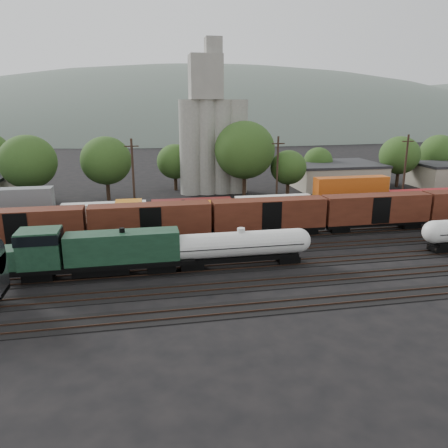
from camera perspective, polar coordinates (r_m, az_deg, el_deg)
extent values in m
plane|color=black|center=(52.72, 1.62, -3.65)|extent=(600.00, 600.00, 0.00)
cube|color=black|center=(39.32, 6.49, -10.62)|extent=(180.00, 3.20, 0.08)
cube|color=#382319|center=(38.67, 6.81, -10.97)|extent=(180.00, 0.08, 0.16)
cube|color=#382319|center=(39.90, 6.18, -10.08)|extent=(180.00, 0.08, 0.16)
cube|color=black|center=(43.67, 4.52, -7.81)|extent=(180.00, 3.20, 0.08)
cube|color=#382319|center=(43.00, 4.78, -8.09)|extent=(180.00, 0.08, 0.16)
cube|color=#382319|center=(44.27, 4.27, -7.36)|extent=(180.00, 0.08, 0.16)
cube|color=black|center=(48.14, 2.93, -5.52)|extent=(180.00, 3.20, 0.08)
cube|color=#382319|center=(47.46, 3.14, -5.73)|extent=(180.00, 0.08, 0.16)
cube|color=#382319|center=(48.76, 2.73, -5.13)|extent=(180.00, 0.08, 0.16)
cube|color=black|center=(52.71, 1.62, -3.61)|extent=(180.00, 3.20, 0.08)
cube|color=#382319|center=(52.02, 1.80, -3.78)|extent=(180.00, 0.08, 0.16)
cube|color=#382319|center=(53.35, 1.46, -3.28)|extent=(180.00, 0.08, 0.16)
cube|color=black|center=(57.35, 0.53, -2.01)|extent=(180.00, 3.20, 0.08)
cube|color=#382319|center=(56.66, 0.68, -2.14)|extent=(180.00, 0.08, 0.16)
cube|color=#382319|center=(58.00, 0.39, -1.72)|extent=(180.00, 0.08, 0.16)
cube|color=black|center=(62.05, -0.39, -0.65)|extent=(180.00, 3.20, 0.08)
cube|color=#382319|center=(61.35, -0.27, -0.76)|extent=(180.00, 0.08, 0.16)
cube|color=#382319|center=(62.70, -0.52, -0.40)|extent=(180.00, 0.08, 0.16)
cube|color=black|center=(66.79, -1.19, 0.52)|extent=(180.00, 3.20, 0.08)
cube|color=#382319|center=(66.09, -1.08, 0.43)|extent=(180.00, 0.08, 0.16)
cube|color=#382319|center=(67.45, -1.29, 0.74)|extent=(180.00, 0.08, 0.16)
cube|color=black|center=(46.57, -15.74, -5.02)|extent=(19.00, 3.24, 0.45)
cube|color=black|center=(46.75, -15.69, -5.59)|extent=(5.59, 2.46, 0.89)
cube|color=#173623|center=(45.85, -13.05, -2.86)|extent=(11.40, 2.68, 3.02)
cube|color=#173623|center=(46.79, -22.89, -2.91)|extent=(4.02, 3.24, 3.69)
cube|color=black|center=(46.46, -23.04, -1.53)|extent=(4.13, 3.35, 1.01)
cube|color=#173623|center=(47.68, -25.91, -3.99)|extent=(1.79, 2.68, 2.01)
cylinder|color=black|center=(45.37, -13.18, -0.85)|extent=(0.56, 0.56, 0.56)
cube|color=black|center=(47.77, -22.99, -6.11)|extent=(2.91, 2.23, 0.78)
cube|color=black|center=(46.66, -8.19, -5.49)|extent=(2.91, 2.23, 0.78)
cylinder|color=silver|center=(47.12, 2.22, -2.59)|extent=(13.08, 2.69, 2.69)
sphere|color=silver|center=(46.13, -5.73, -3.07)|extent=(2.69, 2.69, 2.69)
sphere|color=silver|center=(48.98, 9.70, -2.10)|extent=(2.69, 2.69, 2.69)
cylinder|color=silver|center=(46.67, 2.24, -0.81)|extent=(0.84, 0.84, 0.46)
cube|color=black|center=(47.12, 2.22, -2.59)|extent=(13.38, 2.82, 0.07)
cube|color=black|center=(47.60, 2.20, -4.30)|extent=(12.64, 2.04, 0.46)
cube|color=black|center=(46.93, -4.21, -5.35)|extent=(2.42, 1.86, 0.65)
cube|color=black|center=(49.23, 8.29, -4.46)|extent=(2.42, 1.86, 0.65)
sphere|color=silver|center=(57.02, 25.74, -0.94)|extent=(2.70, 2.70, 2.70)
cube|color=black|center=(58.28, 26.45, -2.80)|extent=(2.42, 1.86, 0.65)
cube|color=black|center=(60.84, -7.24, 0.10)|extent=(17.46, 2.81, 0.39)
cube|color=black|center=(60.95, -7.23, -0.30)|extent=(4.85, 2.13, 0.78)
cube|color=#C06B10|center=(60.62, -5.32, 1.57)|extent=(10.47, 2.33, 2.62)
cube|color=#C06B10|center=(60.30, -12.27, 1.49)|extent=(3.49, 2.81, 3.20)
cube|color=black|center=(60.07, -12.32, 2.43)|extent=(3.59, 2.91, 0.87)
cube|color=#C06B10|center=(60.59, -14.54, 0.70)|extent=(1.55, 2.33, 1.75)
cylinder|color=black|center=(60.29, -5.35, 2.91)|extent=(0.48, 0.48, 0.48)
cube|color=black|center=(60.93, -12.47, -0.74)|extent=(2.52, 1.94, 0.68)
cube|color=black|center=(61.59, -2.03, -0.20)|extent=(2.52, 1.94, 0.68)
cube|color=black|center=(57.75, -24.94, -2.17)|extent=(15.00, 2.60, 0.40)
cube|color=#471D11|center=(57.20, -25.18, -0.16)|extent=(15.00, 2.90, 3.80)
cube|color=black|center=(55.95, -9.49, -1.43)|extent=(15.00, 2.60, 0.40)
cube|color=#471D11|center=(55.38, -9.59, 0.65)|extent=(15.00, 2.90, 3.80)
cube|color=black|center=(58.32, 5.80, -0.60)|extent=(15.00, 2.60, 0.40)
cube|color=#471D11|center=(57.77, 5.86, 1.40)|extent=(15.00, 2.90, 3.80)
cube|color=black|center=(64.38, 19.04, 0.16)|extent=(15.00, 2.60, 0.40)
cube|color=#471D11|center=(63.89, 19.21, 1.97)|extent=(15.00, 2.90, 3.80)
cube|color=black|center=(66.67, -1.19, 0.90)|extent=(160.00, 2.60, 0.60)
cube|color=#535658|center=(67.82, -26.18, 0.94)|extent=(12.00, 2.40, 2.60)
cube|color=slate|center=(67.28, -26.44, 3.08)|extent=(12.00, 2.40, 2.60)
cube|color=silver|center=(65.58, -15.35, 1.54)|extent=(12.00, 2.40, 2.60)
cube|color=#571614|center=(65.80, -4.18, 2.10)|extent=(12.00, 2.40, 2.60)
cube|color=silver|center=(68.46, 6.52, 2.57)|extent=(12.00, 2.40, 2.60)
cube|color=#BB6213|center=(73.29, 16.13, 2.91)|extent=(12.00, 2.40, 2.60)
cube|color=#C45114|center=(72.79, 16.28, 4.91)|extent=(12.00, 2.40, 2.60)
cube|color=maroon|center=(79.89, 24.35, 3.14)|extent=(12.00, 2.40, 2.60)
cylinder|color=gray|center=(85.57, -4.35, 9.89)|extent=(4.40, 4.40, 18.00)
cylinder|color=gray|center=(85.98, -2.33, 9.94)|extent=(4.40, 4.40, 18.00)
cylinder|color=gray|center=(86.48, -0.34, 9.99)|extent=(4.40, 4.40, 18.00)
cylinder|color=gray|center=(87.09, 1.63, 10.02)|extent=(4.40, 4.40, 18.00)
cube|color=gray|center=(85.71, -2.43, 18.63)|extent=(6.00, 5.00, 8.00)
cube|color=gray|center=(86.37, -1.41, 21.94)|extent=(3.00, 3.00, 4.00)
cube|color=#9E937F|center=(96.97, 14.20, 6.12)|extent=(18.00, 14.00, 4.60)
cube|color=#232326|center=(96.61, 14.30, 7.62)|extent=(18.36, 14.28, 0.50)
cylinder|color=black|center=(82.82, -23.78, 3.36)|extent=(0.70, 0.70, 3.53)
ellipsoid|color=#2F4E1D|center=(81.91, -24.23, 7.41)|extent=(9.58, 9.58, 9.08)
cylinder|color=black|center=(83.23, -14.89, 4.16)|extent=(0.70, 0.70, 3.36)
ellipsoid|color=#2F4E1D|center=(82.36, -15.16, 8.00)|extent=(9.11, 9.11, 8.63)
cylinder|color=black|center=(90.57, -6.33, 5.26)|extent=(0.70, 0.70, 2.71)
ellipsoid|color=#2F4E1D|center=(89.88, -6.41, 8.12)|extent=(7.36, 7.36, 6.98)
cylinder|color=black|center=(82.78, 2.65, 4.87)|extent=(0.70, 0.70, 4.11)
ellipsoid|color=#2F4E1D|center=(81.79, 2.71, 9.63)|extent=(11.17, 11.17, 10.58)
cylinder|color=black|center=(85.41, 8.30, 4.51)|extent=(0.70, 0.70, 2.53)
ellipsoid|color=#2F4E1D|center=(84.71, 8.41, 7.33)|extent=(6.86, 6.86, 6.50)
cylinder|color=black|center=(99.26, 12.06, 5.80)|extent=(0.70, 0.70, 2.33)
ellipsoid|color=#2F4E1D|center=(98.71, 12.18, 8.03)|extent=(6.31, 6.31, 5.98)
cylinder|color=black|center=(100.99, 21.67, 5.42)|extent=(0.70, 0.70, 3.08)
ellipsoid|color=#2F4E1D|center=(100.31, 21.96, 8.33)|extent=(8.37, 8.37, 7.93)
cylinder|color=black|center=(112.57, 25.92, 5.88)|extent=(0.70, 0.70, 3.02)
ellipsoid|color=#2F4E1D|center=(111.98, 26.22, 8.43)|extent=(8.20, 8.20, 7.77)
cylinder|color=black|center=(71.48, -11.78, 6.08)|extent=(0.36, 0.36, 12.00)
cube|color=black|center=(70.89, -11.99, 9.91)|extent=(2.20, 0.18, 0.18)
cylinder|color=black|center=(75.09, 6.97, 6.73)|extent=(0.36, 0.36, 12.00)
cube|color=black|center=(74.52, 7.09, 10.38)|extent=(2.20, 0.18, 0.18)
cylinder|color=black|center=(85.55, 22.57, 6.73)|extent=(0.36, 0.36, 12.00)
cube|color=black|center=(85.05, 22.90, 9.92)|extent=(2.20, 0.18, 0.18)
ellipsoid|color=#59665B|center=(315.32, -1.67, 8.18)|extent=(520.00, 286.00, 130.00)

